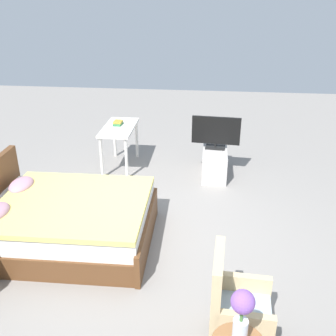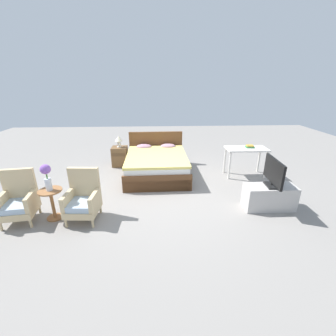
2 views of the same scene
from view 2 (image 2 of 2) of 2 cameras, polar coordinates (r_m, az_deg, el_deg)
ground_plane at (r=5.11m, az=-0.61°, el=-6.15°), size 16.00×16.00×0.00m
bed at (r=5.97m, az=-2.92°, el=1.10°), size 1.60×2.05×0.96m
armchair_by_window_left at (r=4.78m, az=-33.65°, el=-7.02°), size 0.61×0.61×0.92m
armchair_by_window_right at (r=4.31m, az=-20.76°, el=-7.53°), size 0.57×0.57×0.92m
side_table at (r=4.54m, az=-27.39°, el=-7.39°), size 0.40×0.40×0.57m
flower_vase at (r=4.34m, az=-28.49°, el=-1.50°), size 0.17×0.17×0.48m
nightstand at (r=6.76m, az=-12.11°, el=2.91°), size 0.44×0.41×0.57m
table_lamp at (r=6.62m, az=-12.44°, el=7.01°), size 0.22×0.22×0.33m
tv_stand at (r=4.83m, az=24.29°, el=-6.74°), size 0.96×0.40×0.47m
tv_flatscreen at (r=4.63m, az=25.27°, el=-1.05°), size 0.22×0.79×0.54m
vanity_desk at (r=6.13m, az=19.23°, el=3.79°), size 1.04×0.52×0.75m
book_stack at (r=6.15m, az=20.07°, el=5.18°), size 0.21×0.14×0.07m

